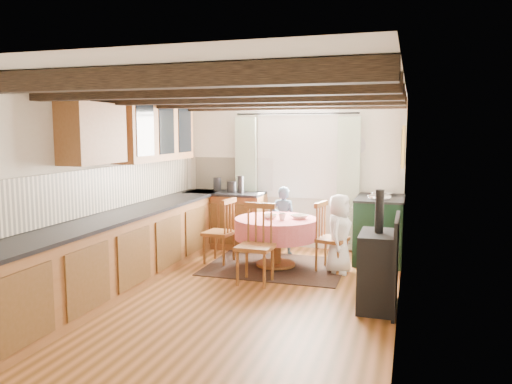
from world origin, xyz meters
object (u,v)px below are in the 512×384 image
(chair_near, at_px, (255,244))
(child_far, at_px, (283,220))
(dining_table, at_px, (276,243))
(chair_left, at_px, (219,230))
(chair_right, at_px, (332,237))
(cup, at_px, (282,217))
(cast_iron_stove, at_px, (378,250))
(aga_range, at_px, (379,228))
(child_right, at_px, (339,234))

(chair_near, xyz_separation_m, child_far, (-0.04, 1.61, 0.03))
(child_far, bearing_deg, dining_table, 97.90)
(chair_near, xyz_separation_m, chair_left, (-0.81, 0.81, -0.03))
(chair_right, xyz_separation_m, cup, (-0.67, -0.15, 0.27))
(chair_right, distance_m, cast_iron_stove, 1.50)
(aga_range, relative_size, child_right, 0.98)
(chair_right, xyz_separation_m, child_right, (0.10, -0.06, 0.06))
(child_far, height_order, child_right, child_right)
(child_right, height_order, cup, child_right)
(child_right, bearing_deg, chair_near, 136.55)
(chair_left, distance_m, child_right, 1.75)
(chair_near, height_order, child_right, child_right)
(cast_iron_stove, height_order, child_right, cast_iron_stove)
(chair_right, xyz_separation_m, child_far, (-0.88, 0.74, 0.06))
(dining_table, distance_m, cast_iron_stove, 1.98)
(chair_left, relative_size, aga_range, 0.91)
(child_far, bearing_deg, chair_left, 47.31)
(child_far, distance_m, child_right, 1.27)
(dining_table, distance_m, chair_left, 0.87)
(chair_near, bearing_deg, dining_table, 88.14)
(aga_range, distance_m, cast_iron_stove, 2.09)
(dining_table, height_order, cup, cup)
(dining_table, bearing_deg, child_right, -0.73)
(dining_table, bearing_deg, cup, -42.16)
(aga_range, height_order, cup, aga_range)
(cast_iron_stove, xyz_separation_m, child_right, (-0.60, 1.26, -0.11))
(chair_near, distance_m, child_far, 1.61)
(chair_right, xyz_separation_m, cast_iron_stove, (0.70, -1.32, 0.17))
(dining_table, relative_size, cup, 11.23)
(chair_left, relative_size, child_right, 0.89)
(dining_table, relative_size, child_right, 1.08)
(chair_near, xyz_separation_m, child_right, (0.94, 0.80, 0.03))
(child_right, relative_size, cup, 10.42)
(chair_right, distance_m, aga_range, 0.97)
(dining_table, distance_m, chair_near, 0.83)
(chair_right, height_order, cup, chair_right)
(dining_table, xyz_separation_m, child_right, (0.89, -0.01, 0.19))
(child_right, bearing_deg, dining_table, 95.37)
(cup, bearing_deg, child_right, 6.77)
(chair_left, bearing_deg, child_right, 95.90)
(cast_iron_stove, bearing_deg, aga_range, 93.02)
(dining_table, relative_size, aga_range, 1.10)
(chair_left, xyz_separation_m, aga_range, (2.23, 0.82, 0.01))
(chair_left, distance_m, chair_right, 1.64)
(aga_range, distance_m, cup, 1.58)
(aga_range, bearing_deg, chair_left, -159.90)
(chair_left, xyz_separation_m, cast_iron_stove, (2.34, -1.26, 0.17))
(aga_range, distance_m, child_far, 1.47)
(cast_iron_stove, bearing_deg, cup, 139.59)
(chair_near, height_order, chair_left, chair_near)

